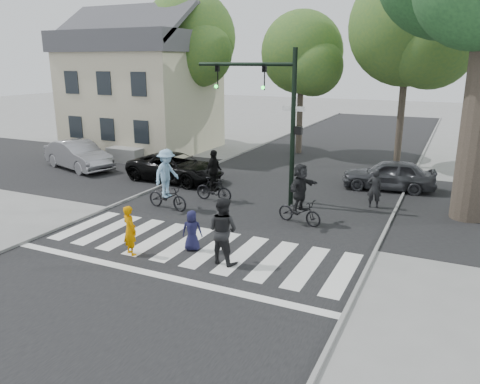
{
  "coord_description": "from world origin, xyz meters",
  "views": [
    {
      "loc": [
        6.92,
        -10.6,
        5.55
      ],
      "look_at": [
        0.5,
        3.0,
        1.3
      ],
      "focal_mm": 35.0,
      "sensor_mm": 36.0,
      "label": 1
    }
  ],
  "objects_px": {
    "pedestrian_woman": "(130,230)",
    "cyclist_mid": "(214,180)",
    "cyclist_left": "(167,184)",
    "car_silver": "(78,155)",
    "traffic_signal": "(272,105)",
    "car_grey": "(389,175)",
    "car_suv": "(176,167)",
    "pedestrian_child": "(192,231)",
    "pedestrian_adult": "(223,230)",
    "cyclist_right": "(300,197)"
  },
  "relations": [
    {
      "from": "pedestrian_woman",
      "to": "cyclist_right",
      "type": "bearing_deg",
      "value": -104.62
    },
    {
      "from": "cyclist_mid",
      "to": "car_silver",
      "type": "xyz_separation_m",
      "value": [
        -9.2,
        2.08,
        -0.12
      ]
    },
    {
      "from": "traffic_signal",
      "to": "cyclist_mid",
      "type": "bearing_deg",
      "value": -162.75
    },
    {
      "from": "pedestrian_adult",
      "to": "cyclist_right",
      "type": "relative_size",
      "value": 0.9
    },
    {
      "from": "pedestrian_woman",
      "to": "cyclist_right",
      "type": "xyz_separation_m",
      "value": [
        3.65,
        4.71,
        0.21
      ]
    },
    {
      "from": "traffic_signal",
      "to": "cyclist_left",
      "type": "xyz_separation_m",
      "value": [
        -3.32,
        -2.39,
        -2.89
      ]
    },
    {
      "from": "cyclist_mid",
      "to": "car_grey",
      "type": "relative_size",
      "value": 0.53
    },
    {
      "from": "cyclist_left",
      "to": "car_silver",
      "type": "xyz_separation_m",
      "value": [
        -8.1,
        3.79,
        -0.26
      ]
    },
    {
      "from": "cyclist_left",
      "to": "cyclist_right",
      "type": "relative_size",
      "value": 1.08
    },
    {
      "from": "pedestrian_adult",
      "to": "cyclist_right",
      "type": "distance_m",
      "value": 4.18
    },
    {
      "from": "pedestrian_adult",
      "to": "car_silver",
      "type": "relative_size",
      "value": 0.43
    },
    {
      "from": "traffic_signal",
      "to": "car_grey",
      "type": "height_order",
      "value": "traffic_signal"
    },
    {
      "from": "cyclist_right",
      "to": "car_suv",
      "type": "xyz_separation_m",
      "value": [
        -7.21,
        3.25,
        -0.3
      ]
    },
    {
      "from": "pedestrian_woman",
      "to": "cyclist_mid",
      "type": "height_order",
      "value": "cyclist_mid"
    },
    {
      "from": "pedestrian_adult",
      "to": "car_suv",
      "type": "distance_m",
      "value": 9.66
    },
    {
      "from": "pedestrian_child",
      "to": "cyclist_left",
      "type": "relative_size",
      "value": 0.53
    },
    {
      "from": "car_suv",
      "to": "car_silver",
      "type": "height_order",
      "value": "car_silver"
    },
    {
      "from": "pedestrian_adult",
      "to": "cyclist_mid",
      "type": "distance_m",
      "value": 6.08
    },
    {
      "from": "traffic_signal",
      "to": "pedestrian_child",
      "type": "xyz_separation_m",
      "value": [
        -0.36,
        -5.5,
        -3.28
      ]
    },
    {
      "from": "cyclist_mid",
      "to": "car_suv",
      "type": "xyz_separation_m",
      "value": [
        -3.18,
        2.1,
        -0.21
      ]
    },
    {
      "from": "car_silver",
      "to": "car_grey",
      "type": "distance_m",
      "value": 15.61
    },
    {
      "from": "traffic_signal",
      "to": "car_grey",
      "type": "distance_m",
      "value": 6.58
    },
    {
      "from": "cyclist_mid",
      "to": "car_grey",
      "type": "bearing_deg",
      "value": 38.19
    },
    {
      "from": "cyclist_left",
      "to": "car_suv",
      "type": "height_order",
      "value": "cyclist_left"
    },
    {
      "from": "cyclist_left",
      "to": "car_suv",
      "type": "bearing_deg",
      "value": 118.65
    },
    {
      "from": "traffic_signal",
      "to": "pedestrian_woman",
      "type": "bearing_deg",
      "value": -105.67
    },
    {
      "from": "pedestrian_woman",
      "to": "car_silver",
      "type": "bearing_deg",
      "value": -16.56
    },
    {
      "from": "pedestrian_woman",
      "to": "cyclist_right",
      "type": "height_order",
      "value": "cyclist_right"
    },
    {
      "from": "pedestrian_child",
      "to": "car_silver",
      "type": "distance_m",
      "value": 13.03
    },
    {
      "from": "cyclist_mid",
      "to": "car_suv",
      "type": "distance_m",
      "value": 3.82
    },
    {
      "from": "cyclist_left",
      "to": "car_suv",
      "type": "distance_m",
      "value": 4.35
    },
    {
      "from": "pedestrian_woman",
      "to": "car_grey",
      "type": "relative_size",
      "value": 0.38
    },
    {
      "from": "car_suv",
      "to": "car_grey",
      "type": "distance_m",
      "value": 9.74
    },
    {
      "from": "cyclist_left",
      "to": "cyclist_right",
      "type": "xyz_separation_m",
      "value": [
        5.13,
        0.56,
        -0.05
      ]
    },
    {
      "from": "car_suv",
      "to": "car_grey",
      "type": "bearing_deg",
      "value": -69.64
    },
    {
      "from": "traffic_signal",
      "to": "car_suv",
      "type": "bearing_deg",
      "value": 165.32
    },
    {
      "from": "traffic_signal",
      "to": "pedestrian_child",
      "type": "distance_m",
      "value": 6.41
    },
    {
      "from": "car_silver",
      "to": "car_suv",
      "type": "bearing_deg",
      "value": -72.56
    },
    {
      "from": "cyclist_left",
      "to": "car_suv",
      "type": "relative_size",
      "value": 0.49
    },
    {
      "from": "traffic_signal",
      "to": "cyclist_right",
      "type": "bearing_deg",
      "value": -45.42
    },
    {
      "from": "car_grey",
      "to": "pedestrian_child",
      "type": "bearing_deg",
      "value": -31.94
    },
    {
      "from": "car_suv",
      "to": "cyclist_right",
      "type": "bearing_deg",
      "value": -110.3
    },
    {
      "from": "traffic_signal",
      "to": "cyclist_left",
      "type": "relative_size",
      "value": 2.57
    },
    {
      "from": "cyclist_left",
      "to": "pedestrian_adult",
      "type": "bearing_deg",
      "value": -39.9
    },
    {
      "from": "pedestrian_woman",
      "to": "cyclist_right",
      "type": "relative_size",
      "value": 0.7
    },
    {
      "from": "cyclist_right",
      "to": "traffic_signal",
      "type": "bearing_deg",
      "value": 134.58
    },
    {
      "from": "pedestrian_woman",
      "to": "pedestrian_adult",
      "type": "distance_m",
      "value": 2.81
    },
    {
      "from": "pedestrian_adult",
      "to": "car_grey",
      "type": "relative_size",
      "value": 0.49
    },
    {
      "from": "pedestrian_child",
      "to": "car_silver",
      "type": "bearing_deg",
      "value": -53.26
    },
    {
      "from": "pedestrian_child",
      "to": "cyclist_mid",
      "type": "height_order",
      "value": "cyclist_mid"
    }
  ]
}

